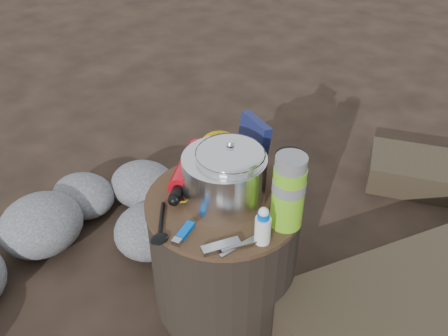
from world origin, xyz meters
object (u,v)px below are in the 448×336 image
Objects in this scene: fuel_bottle at (188,168)px; travel_mug at (289,174)px; camping_pot at (230,172)px; stump at (224,252)px; thermos at (288,192)px.

fuel_bottle is 2.22× the size of travel_mug.
camping_pot is at bearing -128.58° from travel_mug.
stump is 3.58× the size of travel_mug.
fuel_bottle is at bearing 173.84° from stump.
camping_pot is (0.01, 0.02, 0.27)m from stump.
thermos is at bearing -25.27° from fuel_bottle.
camping_pot is 0.17m from thermos.
travel_mug reaches higher than fuel_bottle.
thermos is 1.70× the size of travel_mug.
travel_mug is (0.10, 0.12, -0.03)m from camping_pot.
travel_mug is (0.24, 0.12, 0.03)m from fuel_bottle.
thermos is 0.13m from travel_mug.
fuel_bottle is 0.27m from travel_mug.
camping_pot is 0.87× the size of thermos.
fuel_bottle is at bearing -179.86° from camping_pot.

